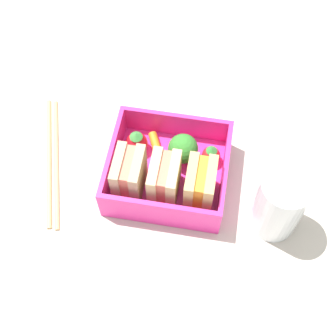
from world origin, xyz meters
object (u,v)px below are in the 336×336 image
carrot_stick_far_left (157,150)px  strawberry_far_left (137,142)px  broccoli_floret (183,149)px  drinking_glass (279,204)px  sandwich_center_left (164,180)px  strawberry_left (211,155)px  chopstick_pair (52,161)px  sandwich_left (200,185)px  sandwich_center (129,174)px

carrot_stick_far_left → strawberry_far_left: (2.79, -0.14, 0.97)cm
broccoli_floret → drinking_glass: 13.93cm
carrot_stick_far_left → strawberry_far_left: size_ratio=1.57×
sandwich_center_left → drinking_glass: bearing=175.1°
carrot_stick_far_left → drinking_glass: drinking_glass is taller
carrot_stick_far_left → strawberry_left: bearing=179.6°
carrot_stick_far_left → chopstick_pair: (13.95, 3.25, -1.43)cm
sandwich_left → strawberry_far_left: (9.14, -5.80, -1.63)cm
broccoli_floret → sandwich_center_left: bearing=73.3°
broccoli_floret → strawberry_far_left: broccoli_floret is taller
carrot_stick_far_left → chopstick_pair: carrot_stick_far_left is taller
sandwich_center → strawberry_far_left: (0.33, -5.80, -1.63)cm
sandwich_center → strawberry_left: 11.27cm
drinking_glass → strawberry_left: bearing=-37.9°
sandwich_left → strawberry_left: 5.95cm
strawberry_far_left → strawberry_left: bearing=178.9°
chopstick_pair → drinking_glass: size_ratio=2.06×
chopstick_pair → sandwich_center: bearing=168.2°
strawberry_left → drinking_glass: bearing=142.1°
strawberry_far_left → drinking_glass: 20.03cm
sandwich_left → strawberry_left: (-0.80, -5.60, -1.84)cm
strawberry_left → strawberry_far_left: 9.94cm
strawberry_left → chopstick_pair: 21.46cm
strawberry_far_left → drinking_glass: size_ratio=0.36×
drinking_glass → carrot_stick_far_left: bearing=-23.3°
carrot_stick_far_left → chopstick_pair: 14.40cm
broccoli_floret → drinking_glass: size_ratio=0.48×
strawberry_left → sandwich_center: bearing=30.2°
strawberry_left → broccoli_floret: 3.91cm
chopstick_pair → drinking_glass: 30.37cm
sandwich_left → sandwich_center_left: bearing=0.0°
broccoli_floret → chopstick_pair: bearing=8.9°
sandwich_center_left → broccoli_floret: bearing=-106.7°
broccoli_floret → carrot_stick_far_left: bearing=-8.6°
carrot_stick_far_left → sandwich_center_left: bearing=109.0°
sandwich_center → strawberry_far_left: sandwich_center is taller
strawberry_left → strawberry_far_left: size_ratio=0.88×
sandwich_center → strawberry_left: sandwich_center is taller
sandwich_center_left → drinking_glass: size_ratio=0.66×
sandwich_left → drinking_glass: bearing=172.9°
sandwich_center → broccoli_floret: (-5.95, -5.12, -0.57)cm
sandwich_left → chopstick_pair: size_ratio=0.32×
sandwich_left → sandwich_center: bearing=0.0°
sandwich_center_left → carrot_stick_far_left: sandwich_center_left is taller
sandwich_center_left → chopstick_pair: size_ratio=0.32×
sandwich_center_left → drinking_glass: 13.98cm
sandwich_left → broccoli_floret: size_ratio=1.37×
drinking_glass → chopstick_pair: bearing=-6.9°
broccoli_floret → sandwich_left: bearing=119.2°
sandwich_center_left → carrot_stick_far_left: 6.52cm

